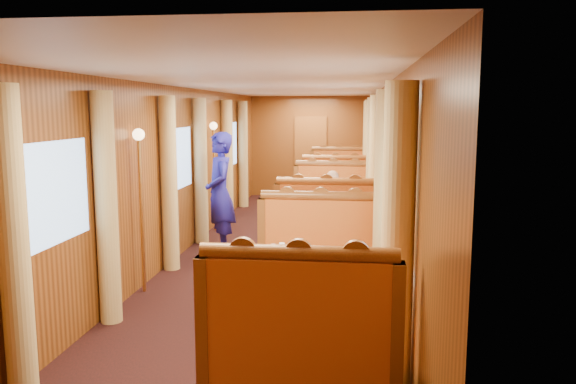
% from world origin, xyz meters
% --- Properties ---
extents(floor, '(3.00, 12.00, 0.01)m').
position_xyz_m(floor, '(0.00, 0.00, 0.00)').
color(floor, black).
rests_on(floor, ground).
extents(ceiling, '(3.00, 12.00, 0.01)m').
position_xyz_m(ceiling, '(0.00, 0.00, 2.50)').
color(ceiling, silver).
rests_on(ceiling, wall_left).
extents(wall_far, '(3.00, 0.01, 2.50)m').
position_xyz_m(wall_far, '(0.00, 6.00, 1.25)').
color(wall_far, brown).
rests_on(wall_far, floor).
extents(wall_near, '(3.00, 0.01, 2.50)m').
position_xyz_m(wall_near, '(0.00, -6.00, 1.25)').
color(wall_near, brown).
rests_on(wall_near, floor).
extents(wall_left, '(0.01, 12.00, 2.50)m').
position_xyz_m(wall_left, '(-1.50, 0.00, 1.25)').
color(wall_left, brown).
rests_on(wall_left, floor).
extents(wall_right, '(0.01, 12.00, 2.50)m').
position_xyz_m(wall_right, '(1.50, 0.00, 1.25)').
color(wall_right, brown).
rests_on(wall_right, floor).
extents(doorway_far, '(0.80, 0.04, 2.00)m').
position_xyz_m(doorway_far, '(0.00, 5.97, 1.00)').
color(doorway_far, brown).
rests_on(doorway_far, floor).
extents(table_near, '(1.05, 0.72, 0.75)m').
position_xyz_m(table_near, '(0.75, -3.50, 0.38)').
color(table_near, white).
rests_on(table_near, floor).
extents(banquette_near_fwd, '(1.30, 0.55, 1.34)m').
position_xyz_m(banquette_near_fwd, '(0.75, -4.51, 0.42)').
color(banquette_near_fwd, '#B43814').
rests_on(banquette_near_fwd, floor).
extents(banquette_near_aft, '(1.30, 0.55, 1.34)m').
position_xyz_m(banquette_near_aft, '(0.75, -2.49, 0.42)').
color(banquette_near_aft, '#B43814').
rests_on(banquette_near_aft, floor).
extents(table_mid, '(1.05, 0.72, 0.75)m').
position_xyz_m(table_mid, '(0.75, 0.00, 0.38)').
color(table_mid, white).
rests_on(table_mid, floor).
extents(banquette_mid_fwd, '(1.30, 0.55, 1.34)m').
position_xyz_m(banquette_mid_fwd, '(0.75, -1.01, 0.42)').
color(banquette_mid_fwd, '#B43814').
rests_on(banquette_mid_fwd, floor).
extents(banquette_mid_aft, '(1.30, 0.55, 1.34)m').
position_xyz_m(banquette_mid_aft, '(0.75, 1.01, 0.42)').
color(banquette_mid_aft, '#B43814').
rests_on(banquette_mid_aft, floor).
extents(table_far, '(1.05, 0.72, 0.75)m').
position_xyz_m(table_far, '(0.75, 3.50, 0.38)').
color(table_far, white).
rests_on(table_far, floor).
extents(banquette_far_fwd, '(1.30, 0.55, 1.34)m').
position_xyz_m(banquette_far_fwd, '(0.75, 2.49, 0.42)').
color(banquette_far_fwd, '#B43814').
rests_on(banquette_far_fwd, floor).
extents(banquette_far_aft, '(1.30, 0.55, 1.34)m').
position_xyz_m(banquette_far_aft, '(0.75, 4.51, 0.42)').
color(banquette_far_aft, '#B43814').
rests_on(banquette_far_aft, floor).
extents(tea_tray, '(0.38, 0.31, 0.01)m').
position_xyz_m(tea_tray, '(0.63, -3.52, 0.76)').
color(tea_tray, silver).
rests_on(tea_tray, table_near).
extents(teapot_left, '(0.21, 0.18, 0.15)m').
position_xyz_m(teapot_left, '(0.54, -3.56, 0.83)').
color(teapot_left, silver).
rests_on(teapot_left, tea_tray).
extents(teapot_right, '(0.15, 0.11, 0.12)m').
position_xyz_m(teapot_right, '(0.69, -3.62, 0.81)').
color(teapot_right, silver).
rests_on(teapot_right, tea_tray).
extents(teapot_back, '(0.17, 0.13, 0.13)m').
position_xyz_m(teapot_back, '(0.66, -3.44, 0.82)').
color(teapot_back, silver).
rests_on(teapot_back, tea_tray).
extents(fruit_plate, '(0.22, 0.22, 0.05)m').
position_xyz_m(fruit_plate, '(1.05, -3.61, 0.77)').
color(fruit_plate, white).
rests_on(fruit_plate, table_near).
extents(cup_inboard, '(0.08, 0.08, 0.26)m').
position_xyz_m(cup_inboard, '(0.40, -3.35, 0.86)').
color(cup_inboard, white).
rests_on(cup_inboard, table_near).
extents(cup_outboard, '(0.08, 0.08, 0.26)m').
position_xyz_m(cup_outboard, '(0.47, -3.29, 0.86)').
color(cup_outboard, white).
rests_on(cup_outboard, table_near).
extents(rose_vase_mid, '(0.06, 0.06, 0.36)m').
position_xyz_m(rose_vase_mid, '(0.78, -0.02, 0.93)').
color(rose_vase_mid, silver).
rests_on(rose_vase_mid, table_mid).
extents(rose_vase_far, '(0.06, 0.06, 0.36)m').
position_xyz_m(rose_vase_far, '(0.78, 3.51, 0.93)').
color(rose_vase_far, silver).
rests_on(rose_vase_far, table_far).
extents(window_left_near, '(0.01, 1.20, 0.90)m').
position_xyz_m(window_left_near, '(-1.49, -3.50, 1.45)').
color(window_left_near, '#84ADE0').
rests_on(window_left_near, wall_left).
extents(curtain_left_near_a, '(0.22, 0.22, 2.35)m').
position_xyz_m(curtain_left_near_a, '(-1.38, -4.28, 1.18)').
color(curtain_left_near_a, tan).
rests_on(curtain_left_near_a, floor).
extents(curtain_left_near_b, '(0.22, 0.22, 2.35)m').
position_xyz_m(curtain_left_near_b, '(-1.38, -2.72, 1.18)').
color(curtain_left_near_b, tan).
rests_on(curtain_left_near_b, floor).
extents(window_right_near, '(0.01, 1.20, 0.90)m').
position_xyz_m(window_right_near, '(1.49, -3.50, 1.45)').
color(window_right_near, '#84ADE0').
rests_on(window_right_near, wall_right).
extents(curtain_right_near_a, '(0.22, 0.22, 2.35)m').
position_xyz_m(curtain_right_near_a, '(1.38, -4.28, 1.18)').
color(curtain_right_near_a, tan).
rests_on(curtain_right_near_a, floor).
extents(curtain_right_near_b, '(0.22, 0.22, 2.35)m').
position_xyz_m(curtain_right_near_b, '(1.38, -2.72, 1.18)').
color(curtain_right_near_b, tan).
rests_on(curtain_right_near_b, floor).
extents(window_left_mid, '(0.01, 1.20, 0.90)m').
position_xyz_m(window_left_mid, '(-1.49, 0.00, 1.45)').
color(window_left_mid, '#84ADE0').
rests_on(window_left_mid, wall_left).
extents(curtain_left_mid_a, '(0.22, 0.22, 2.35)m').
position_xyz_m(curtain_left_mid_a, '(-1.38, -0.78, 1.18)').
color(curtain_left_mid_a, tan).
rests_on(curtain_left_mid_a, floor).
extents(curtain_left_mid_b, '(0.22, 0.22, 2.35)m').
position_xyz_m(curtain_left_mid_b, '(-1.38, 0.78, 1.18)').
color(curtain_left_mid_b, tan).
rests_on(curtain_left_mid_b, floor).
extents(window_right_mid, '(0.01, 1.20, 0.90)m').
position_xyz_m(window_right_mid, '(1.49, 0.00, 1.45)').
color(window_right_mid, '#84ADE0').
rests_on(window_right_mid, wall_right).
extents(curtain_right_mid_a, '(0.22, 0.22, 2.35)m').
position_xyz_m(curtain_right_mid_a, '(1.38, -0.78, 1.18)').
color(curtain_right_mid_a, tan).
rests_on(curtain_right_mid_a, floor).
extents(curtain_right_mid_b, '(0.22, 0.22, 2.35)m').
position_xyz_m(curtain_right_mid_b, '(1.38, 0.78, 1.18)').
color(curtain_right_mid_b, tan).
rests_on(curtain_right_mid_b, floor).
extents(window_left_far, '(0.01, 1.20, 0.90)m').
position_xyz_m(window_left_far, '(-1.49, 3.50, 1.45)').
color(window_left_far, '#84ADE0').
rests_on(window_left_far, wall_left).
extents(curtain_left_far_a, '(0.22, 0.22, 2.35)m').
position_xyz_m(curtain_left_far_a, '(-1.38, 2.72, 1.18)').
color(curtain_left_far_a, tan).
rests_on(curtain_left_far_a, floor).
extents(curtain_left_far_b, '(0.22, 0.22, 2.35)m').
position_xyz_m(curtain_left_far_b, '(-1.38, 4.28, 1.18)').
color(curtain_left_far_b, tan).
rests_on(curtain_left_far_b, floor).
extents(window_right_far, '(0.01, 1.20, 0.90)m').
position_xyz_m(window_right_far, '(1.49, 3.50, 1.45)').
color(window_right_far, '#84ADE0').
rests_on(window_right_far, wall_right).
extents(curtain_right_far_a, '(0.22, 0.22, 2.35)m').
position_xyz_m(curtain_right_far_a, '(1.38, 2.72, 1.18)').
color(curtain_right_far_a, tan).
rests_on(curtain_right_far_a, floor).
extents(curtain_right_far_b, '(0.22, 0.22, 2.35)m').
position_xyz_m(curtain_right_far_b, '(1.38, 4.28, 1.18)').
color(curtain_right_far_b, tan).
rests_on(curtain_right_far_b, floor).
extents(sconce_left_fore, '(0.14, 0.14, 1.95)m').
position_xyz_m(sconce_left_fore, '(-1.40, -1.75, 1.38)').
color(sconce_left_fore, '#BF8C3F').
rests_on(sconce_left_fore, floor).
extents(sconce_right_fore, '(0.14, 0.14, 1.95)m').
position_xyz_m(sconce_right_fore, '(1.40, -1.75, 1.38)').
color(sconce_right_fore, '#BF8C3F').
rests_on(sconce_right_fore, floor).
extents(sconce_left_aft, '(0.14, 0.14, 1.95)m').
position_xyz_m(sconce_left_aft, '(-1.40, 1.75, 1.38)').
color(sconce_left_aft, '#BF8C3F').
rests_on(sconce_left_aft, floor).
extents(sconce_right_aft, '(0.14, 0.14, 1.95)m').
position_xyz_m(sconce_right_aft, '(1.40, 1.75, 1.38)').
color(sconce_right_aft, '#BF8C3F').
rests_on(sconce_right_aft, floor).
extents(steward, '(0.67, 0.79, 1.84)m').
position_xyz_m(steward, '(-0.90, 0.11, 0.92)').
color(steward, navy).
rests_on(steward, floor).
extents(passenger, '(0.40, 0.44, 0.76)m').
position_xyz_m(passenger, '(0.75, 0.81, 0.74)').
color(passenger, beige).
rests_on(passenger, banquette_mid_aft).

